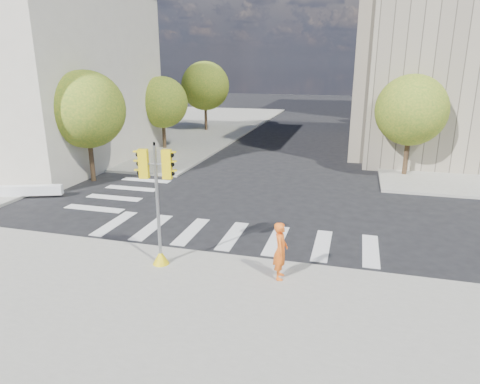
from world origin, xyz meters
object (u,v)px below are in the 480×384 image
(traffic_signal, at_px, (158,215))
(photographer, at_px, (281,251))
(lamp_far, at_px, (398,86))
(lamp_near, at_px, (414,97))
(planter_wall, at_px, (2,191))

(traffic_signal, distance_m, photographer, 4.19)
(traffic_signal, xyz_separation_m, photographer, (4.11, 0.09, -0.83))
(photographer, bearing_deg, traffic_signal, 84.88)
(lamp_far, bearing_deg, photographer, -99.52)
(lamp_near, bearing_deg, traffic_signal, -116.59)
(photographer, bearing_deg, lamp_far, -15.90)
(lamp_near, distance_m, traffic_signal, 21.79)
(planter_wall, bearing_deg, lamp_far, 32.83)
(lamp_near, height_order, traffic_signal, lamp_near)
(lamp_near, relative_size, traffic_signal, 1.92)
(lamp_far, distance_m, planter_wall, 35.49)
(photographer, bearing_deg, lamp_near, -22.54)
(traffic_signal, bearing_deg, lamp_near, 53.15)
(lamp_far, xyz_separation_m, planter_wall, (-21.00, -28.30, -4.18))
(lamp_far, bearing_deg, traffic_signal, -106.19)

